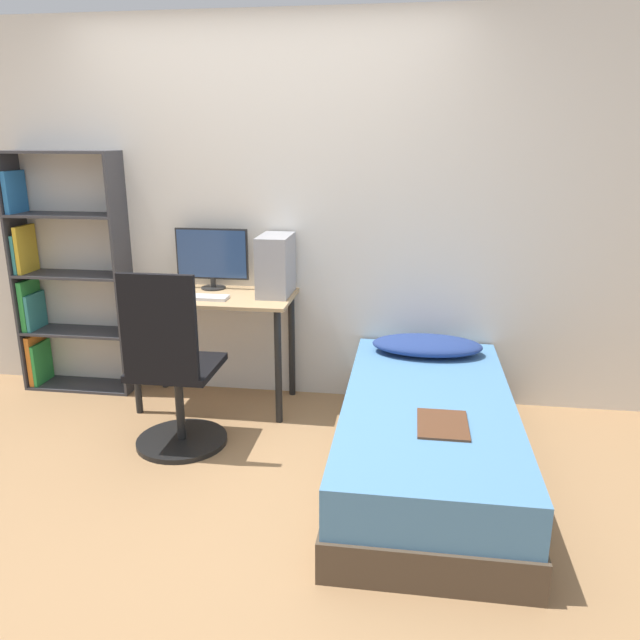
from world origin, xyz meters
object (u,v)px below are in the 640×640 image
bed (427,436)px  keyboard (198,297)px  monitor (212,256)px  office_chair (173,382)px  pc_tower (276,265)px  bookshelf (59,281)px

bed → keyboard: 1.66m
monitor → bed: bearing=-31.4°
office_chair → keyboard: (-0.02, 0.55, 0.35)m
office_chair → monitor: monitor is taller
office_chair → bed: 1.44m
bed → pc_tower: bearing=141.5°
office_chair → keyboard: bearing=92.6°
bookshelf → office_chair: (1.11, -0.80, -0.37)m
office_chair → monitor: (-0.01, 0.83, 0.56)m
keyboard → pc_tower: 0.54m
keyboard → monitor: bearing=87.5°
pc_tower → bed: bearing=-38.5°
bookshelf → keyboard: bookshelf is taller
bookshelf → office_chair: bookshelf is taller
bed → bookshelf: bearing=161.6°
monitor → keyboard: bearing=-92.5°
pc_tower → monitor: bearing=168.1°
keyboard → pc_tower: size_ratio=1.00×
bookshelf → monitor: bearing=1.7°
office_chair → bookshelf: bearing=144.5°
office_chair → pc_tower: size_ratio=2.78×
bed → monitor: monitor is taller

